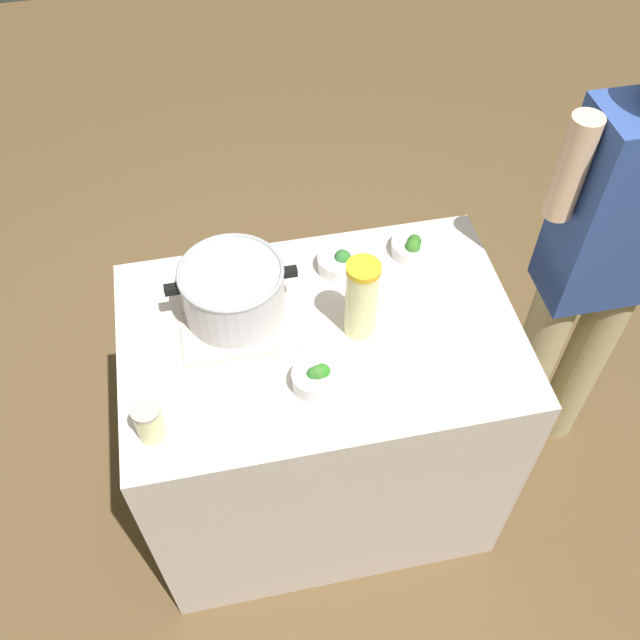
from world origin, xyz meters
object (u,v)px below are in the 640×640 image
Objects in this scene: cooking_pot at (233,290)px; lemonade_pitcher at (362,299)px; mason_jar at (149,422)px; broccoli_bowl_center at (413,246)px; person_cook at (601,267)px; broccoli_bowl_back at (340,261)px; broccoli_bowl_front at (315,378)px.

lemonade_pitcher is (0.32, -0.13, 0.03)m from cooking_pot.
lemonade_pitcher is at bearing -21.63° from cooking_pot.
broccoli_bowl_center is at bearing 30.52° from mason_jar.
mason_jar is 1.37m from person_cook.
broccoli_bowl_back is 0.07× the size of person_cook.
mason_jar is 0.42m from broccoli_bowl_front.
person_cook is at bearing 7.22° from lemonade_pitcher.
cooking_pot reaches higher than mason_jar.
cooking_pot is at bearing 54.49° from mason_jar.
mason_jar is at bearing -159.11° from lemonade_pitcher.
lemonade_pitcher is 0.78m from person_cook.
cooking_pot reaches higher than broccoli_bowl_front.
mason_jar is 0.87× the size of broccoli_bowl_center.
person_cook reaches higher than broccoli_bowl_center.
broccoli_bowl_front is 0.95m from person_cook.
broccoli_bowl_front is at bearing -134.84° from lemonade_pitcher.
mason_jar is 0.92× the size of broccoli_bowl_back.
cooking_pot is at bearing 120.71° from broccoli_bowl_front.
broccoli_bowl_front reaches higher than broccoli_bowl_center.
broccoli_bowl_center is at bearing 47.08° from broccoli_bowl_front.
broccoli_bowl_front is at bearing -132.92° from broccoli_bowl_center.
broccoli_bowl_center is at bearing 12.51° from cooking_pot.
person_cook reaches higher than lemonade_pitcher.
mason_jar is at bearing -166.72° from person_cook.
broccoli_bowl_front is at bearing -164.59° from person_cook.
lemonade_pitcher is 0.25m from broccoli_bowl_back.
cooking_pot reaches higher than broccoli_bowl_center.
broccoli_bowl_back is (-0.23, -0.02, 0.00)m from broccoli_bowl_center.
lemonade_pitcher is 0.61m from mason_jar.
lemonade_pitcher is 0.15× the size of person_cook.
person_cook is (0.76, -0.13, -0.04)m from broccoli_bowl_back.
lemonade_pitcher is at bearing -172.78° from person_cook.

